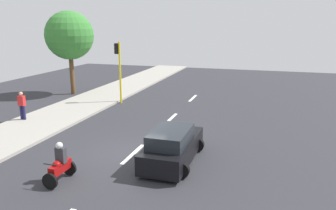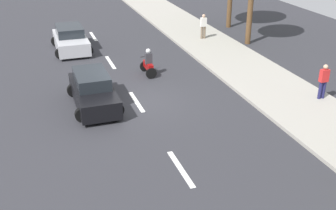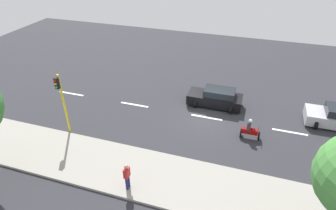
# 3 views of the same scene
# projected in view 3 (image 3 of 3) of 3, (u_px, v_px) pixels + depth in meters

# --- Properties ---
(ground_plane) EXTENTS (40.00, 60.00, 0.10)m
(ground_plane) POSITION_uv_depth(u_px,v_px,m) (207.00, 118.00, 21.85)
(ground_plane) COLOR #2D2D33
(sidewalk) EXTENTS (4.00, 60.00, 0.15)m
(sidewalk) POSITION_uv_depth(u_px,v_px,m) (182.00, 183.00, 16.14)
(sidewalk) COLOR #9E998E
(sidewalk) RESTS_ON ground
(lane_stripe_far_north) EXTENTS (0.20, 2.40, 0.01)m
(lane_stripe_far_north) POSITION_uv_depth(u_px,v_px,m) (71.00, 94.00, 24.95)
(lane_stripe_far_north) COLOR white
(lane_stripe_far_north) RESTS_ON ground
(lane_stripe_north) EXTENTS (0.20, 2.40, 0.01)m
(lane_stripe_north) POSITION_uv_depth(u_px,v_px,m) (134.00, 105.00, 23.38)
(lane_stripe_north) COLOR white
(lane_stripe_north) RESTS_ON ground
(lane_stripe_mid) EXTENTS (0.20, 2.40, 0.01)m
(lane_stripe_mid) POSITION_uv_depth(u_px,v_px,m) (207.00, 117.00, 21.82)
(lane_stripe_mid) COLOR white
(lane_stripe_mid) RESTS_ON ground
(lane_stripe_south) EXTENTS (0.20, 2.40, 0.01)m
(lane_stripe_south) POSITION_uv_depth(u_px,v_px,m) (290.00, 132.00, 20.26)
(lane_stripe_south) COLOR white
(lane_stripe_south) RESTS_ON ground
(car_black) EXTENTS (2.15, 4.30, 1.52)m
(car_black) POSITION_uv_depth(u_px,v_px,m) (216.00, 98.00, 22.95)
(car_black) COLOR black
(car_black) RESTS_ON ground
(motorcycle) EXTENTS (0.60, 1.30, 1.53)m
(motorcycle) POSITION_uv_depth(u_px,v_px,m) (250.00, 130.00, 19.39)
(motorcycle) COLOR black
(motorcycle) RESTS_ON ground
(pedestrian_by_tree) EXTENTS (0.40, 0.24, 1.69)m
(pedestrian_by_tree) POSITION_uv_depth(u_px,v_px,m) (127.00, 176.00, 15.27)
(pedestrian_by_tree) COLOR #1E1E4C
(pedestrian_by_tree) RESTS_ON sidewalk
(traffic_light_corner) EXTENTS (0.49, 0.24, 4.50)m
(traffic_light_corner) POSITION_uv_depth(u_px,v_px,m) (61.00, 97.00, 18.67)
(traffic_light_corner) COLOR yellow
(traffic_light_corner) RESTS_ON ground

